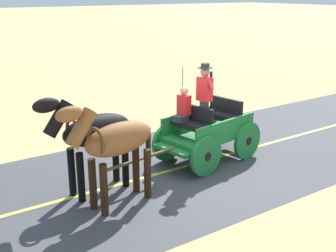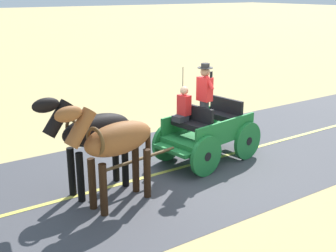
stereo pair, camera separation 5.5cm
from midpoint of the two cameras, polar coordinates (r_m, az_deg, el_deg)
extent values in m
plane|color=tan|center=(10.68, 3.27, -5.08)|extent=(200.00, 200.00, 0.00)
cube|color=#424247|center=(10.68, 3.27, -5.06)|extent=(5.36, 160.00, 0.01)
cube|color=#DBCC4C|center=(10.68, 3.27, -5.03)|extent=(0.12, 160.00, 0.00)
cube|color=#1E7233|center=(10.78, 5.13, -1.14)|extent=(1.53, 2.36, 0.12)
cube|color=#1E7233|center=(10.35, 7.53, -0.41)|extent=(0.39, 2.07, 0.44)
cube|color=#1E7233|center=(11.06, 2.98, 0.92)|extent=(0.39, 2.07, 0.44)
cube|color=#1E7233|center=(9.99, 0.43, -3.23)|extent=(1.10, 0.41, 0.08)
cube|color=#1E7233|center=(11.72, 9.03, -0.67)|extent=(0.74, 0.31, 0.06)
cube|color=black|center=(10.24, 2.93, 0.12)|extent=(1.06, 0.51, 0.14)
cube|color=black|center=(10.30, 3.65, 1.49)|extent=(1.02, 0.24, 0.44)
cube|color=black|center=(11.03, 6.91, 1.30)|extent=(1.06, 0.51, 0.14)
cube|color=black|center=(11.10, 7.55, 2.56)|extent=(1.02, 0.24, 0.44)
cylinder|color=#1E7233|center=(9.90, 4.93, -4.00)|extent=(0.25, 0.96, 0.96)
cylinder|color=black|center=(9.90, 4.93, -4.00)|extent=(0.15, 0.23, 0.21)
cylinder|color=#1E7233|center=(10.75, -0.22, -2.15)|extent=(0.25, 0.96, 0.96)
cylinder|color=black|center=(10.75, -0.22, -2.15)|extent=(0.15, 0.23, 0.21)
cylinder|color=#1E7233|center=(11.03, 10.30, -1.93)|extent=(0.25, 0.96, 0.96)
cylinder|color=black|center=(11.03, 10.30, -1.93)|extent=(0.15, 0.23, 0.21)
cylinder|color=#1E7233|center=(11.80, 5.26, -0.41)|extent=(0.25, 0.96, 0.96)
cylinder|color=black|center=(11.80, 5.26, -0.41)|extent=(0.15, 0.23, 0.21)
cylinder|color=brown|center=(9.37, -3.92, -4.40)|extent=(0.38, 1.99, 0.07)
cylinder|color=black|center=(10.26, 1.78, 4.22)|extent=(0.02, 0.02, 1.30)
cylinder|color=#2D2D33|center=(10.30, 4.61, 0.94)|extent=(0.22, 0.22, 0.90)
cube|color=red|center=(10.11, 4.71, 4.91)|extent=(0.37, 0.27, 0.56)
sphere|color=#9E7051|center=(10.03, 4.76, 7.14)|extent=(0.22, 0.22, 0.22)
cylinder|color=black|center=(10.02, 4.78, 7.70)|extent=(0.36, 0.36, 0.01)
cylinder|color=black|center=(10.01, 4.79, 7.98)|extent=(0.20, 0.20, 0.10)
cylinder|color=red|center=(9.93, 5.35, 5.72)|extent=(0.27, 0.12, 0.32)
cube|color=black|center=(9.84, 5.57, 6.78)|extent=(0.03, 0.07, 0.14)
cube|color=#2D2D33|center=(10.29, 1.48, 1.03)|extent=(0.33, 0.36, 0.14)
cube|color=red|center=(10.28, 1.97, 2.82)|extent=(0.33, 0.24, 0.48)
sphere|color=tan|center=(10.20, 1.99, 4.72)|extent=(0.20, 0.20, 0.20)
ellipsoid|color=brown|center=(8.36, -6.63, -1.67)|extent=(0.82, 1.63, 0.64)
cylinder|color=black|center=(8.25, -8.65, -8.39)|extent=(0.15, 0.15, 1.05)
cylinder|color=black|center=(8.53, -10.10, -7.58)|extent=(0.15, 0.15, 1.05)
cylinder|color=black|center=(8.86, -2.91, -6.30)|extent=(0.15, 0.15, 1.05)
cylinder|color=black|center=(9.12, -4.43, -5.62)|extent=(0.15, 0.15, 1.05)
cylinder|color=brown|center=(7.78, -11.63, -0.30)|extent=(0.37, 0.68, 0.73)
ellipsoid|color=brown|center=(7.58, -13.15, 1.52)|extent=(0.31, 0.57, 0.28)
cube|color=black|center=(7.78, -11.52, -0.01)|extent=(0.15, 0.51, 0.56)
cylinder|color=black|center=(8.91, -2.80, -2.41)|extent=(0.11, 0.11, 0.70)
torus|color=brown|center=(8.04, -9.72, -2.01)|extent=(0.55, 0.17, 0.55)
ellipsoid|color=black|center=(8.95, -9.52, -0.49)|extent=(0.74, 1.62, 0.64)
cylinder|color=black|center=(8.85, -11.63, -6.70)|extent=(0.15, 0.15, 1.05)
cylinder|color=black|center=(9.15, -12.77, -5.96)|extent=(0.15, 0.15, 1.05)
cylinder|color=black|center=(9.38, -5.83, -4.99)|extent=(0.15, 0.15, 1.05)
cylinder|color=black|center=(9.66, -7.09, -4.35)|extent=(0.15, 0.15, 1.05)
cylinder|color=black|center=(8.45, -14.50, 0.92)|extent=(0.34, 0.67, 0.73)
ellipsoid|color=black|center=(8.28, -16.01, 2.64)|extent=(0.28, 0.56, 0.28)
cube|color=black|center=(8.45, -14.40, 1.18)|extent=(0.12, 0.51, 0.56)
cylinder|color=black|center=(9.43, -5.61, -1.32)|extent=(0.11, 0.11, 0.70)
torus|color=brown|center=(8.67, -12.60, -0.72)|extent=(0.55, 0.14, 0.55)
camera|label=1|loc=(0.03, -90.16, -0.05)|focal=46.08mm
camera|label=2|loc=(0.03, 89.84, 0.05)|focal=46.08mm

